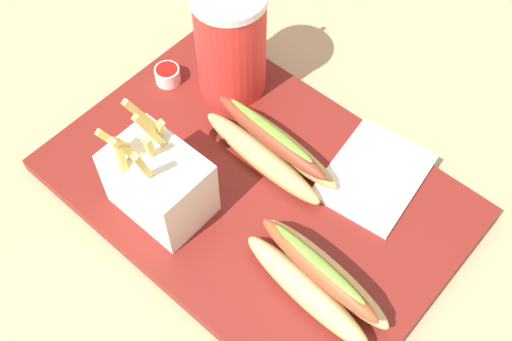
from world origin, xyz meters
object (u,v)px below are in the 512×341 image
hot_dog_2 (270,146)px  ketchup_cup_1 (167,74)px  hot_dog_1 (316,279)px  fries_basket (159,182)px  napkin_stack (374,175)px  soda_cup (231,42)px

hot_dog_2 → ketchup_cup_1: 0.18m
ketchup_cup_1 → hot_dog_2: bearing=178.4°
hot_dog_1 → ketchup_cup_1: size_ratio=5.29×
fries_basket → hot_dog_2: size_ratio=0.77×
fries_basket → napkin_stack: 0.26m
hot_dog_2 → napkin_stack: 0.13m
hot_dog_1 → napkin_stack: 0.17m
soda_cup → fries_basket: 0.20m
hot_dog_1 → hot_dog_2: 0.18m
fries_basket → hot_dog_1: 0.20m
hot_dog_1 → ketchup_cup_1: hot_dog_1 is taller
soda_cup → hot_dog_2: (-0.11, 0.06, -0.05)m
hot_dog_2 → napkin_stack: hot_dog_2 is taller
soda_cup → hot_dog_2: soda_cup is taller
ketchup_cup_1 → napkin_stack: ketchup_cup_1 is taller
soda_cup → napkin_stack: (-0.23, -0.00, -0.07)m
napkin_stack → soda_cup: bearing=0.7°
hot_dog_1 → ketchup_cup_1: bearing=-17.4°
soda_cup → napkin_stack: 0.24m
fries_basket → hot_dog_2: bearing=-110.6°
napkin_stack → ketchup_cup_1: bearing=10.7°
soda_cup → hot_dog_2: 0.14m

